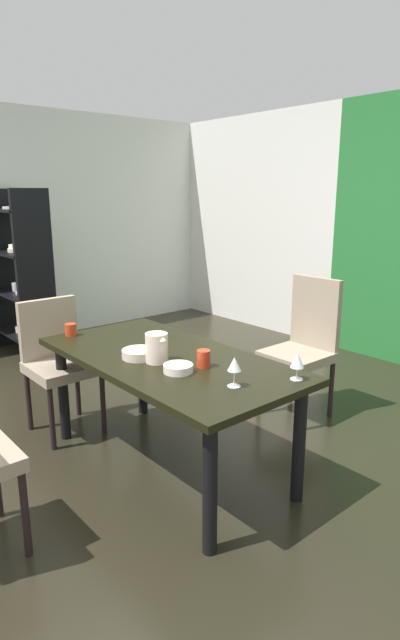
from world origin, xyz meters
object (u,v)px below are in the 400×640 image
Objects in this scene: dining_table at (167,370)px; serving_bowl_near_window at (178,368)px; cup_north at (71,330)px; chair_head_far at (305,341)px; pitcher_near_shelf at (157,348)px; chair_left_near at (58,357)px; serving_bowl_south at (139,354)px; cup_west at (204,359)px; wine_glass_right at (234,365)px; display_shelf at (20,274)px; wine_glass_front at (297,361)px.

serving_bowl_near_window is (0.26, -0.12, 0.11)m from dining_table.
serving_bowl_near_window is at bearing 6.30° from cup_north.
chair_head_far is (0.04, 1.26, -0.05)m from dining_table.
cup_north is (-1.03, -0.11, 0.02)m from serving_bowl_near_window.
dining_table is 9.91× the size of pitcher_near_shelf.
chair_left_near is at bearing -165.61° from cup_north.
cup_west reaches higher than serving_bowl_south.
dining_table is 1.26m from chair_head_far.
cup_north is (-1.37, -0.20, -0.07)m from wine_glass_right.
chair_left_near is 0.87m from serving_bowl_south.
chair_head_far is at bearing 101.17° from cup_west.
serving_bowl_south is 0.34m from serving_bowl_near_window.
serving_bowl_near_window is (0.34, 0.03, -0.00)m from serving_bowl_south.
chair_left_near is 0.89× the size of chair_head_far.
display_shelf is at bearing 172.37° from serving_bowl_south.
cup_north is at bearing -173.70° from serving_bowl_near_window.
pitcher_near_shelf is (0.97, 0.16, 0.27)m from chair_left_near.
cup_west is (0.03, 0.16, 0.03)m from serving_bowl_near_window.
dining_table is at bearing -159.41° from wine_glass_front.
cup_north reaches higher than dining_table.
serving_bowl_south reaches higher than serving_bowl_near_window.
dining_table is 0.30m from serving_bowl_near_window.
chair_head_far reaches higher than serving_bowl_south.
cup_north is at bearing -171.85° from wine_glass_right.
wine_glass_right reaches higher than cup_north.
dining_table is 20.61× the size of cup_north.
chair_left_near is 0.55× the size of display_shelf.
chair_head_far reaches higher than chair_left_near.
cup_west reaches higher than dining_table.
chair_left_near is 6.46× the size of wine_glass_front.
dining_table is 0.96m from chair_left_near.
display_shelf is 2.75m from serving_bowl_south.
chair_head_far is 6.09× the size of pitcher_near_shelf.
cup_north is at bearing -163.38° from dining_table.
wine_glass_right reaches higher than serving_bowl_near_window.
display_shelf is (-1.88, 0.49, 0.31)m from chair_left_near.
display_shelf is (-2.84, -1.03, 0.27)m from chair_head_far.
serving_bowl_near_window is at bearing -166.44° from wine_glass_right.
wine_glass_right is at bearing -114.29° from wine_glass_front.
cup_north is (-1.51, -0.51, -0.06)m from wine_glass_front.
serving_bowl_south is (-0.08, -0.14, 0.11)m from dining_table.
wine_glass_right is (0.60, -0.03, 0.20)m from dining_table.
wine_glass_front is at bearing 18.60° from cup_north.
wine_glass_right is 1.07× the size of wine_glass_front.
display_shelf is 9.89× the size of pitcher_near_shelf.
cup_north is 0.48× the size of pitcher_near_shelf.
display_shelf is at bearing 173.41° from pitcher_near_shelf.
cup_north is at bearing -165.55° from cup_west.
dining_table is 11.01× the size of wine_glass_right.
display_shelf is 2.87m from pitcher_near_shelf.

